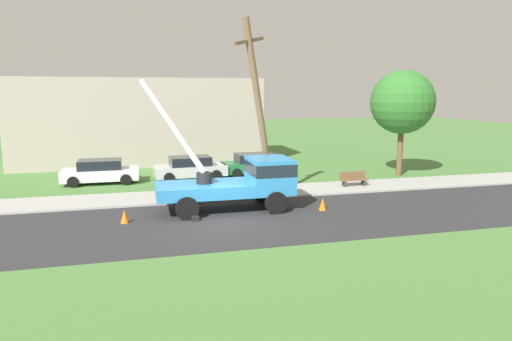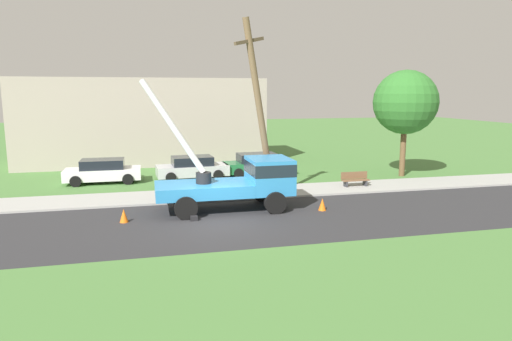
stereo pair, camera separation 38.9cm
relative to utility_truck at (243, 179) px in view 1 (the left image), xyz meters
The scene contains 13 objects.
ground_plane 10.22m from the utility_truck, 97.80° to the left, with size 120.00×120.00×0.00m, color #477538.
road_asphalt 2.79m from the utility_truck, 124.82° to the right, with size 80.00×7.12×0.01m, color #2B2B2D.
sidewalk_strip 3.63m from the utility_truck, 114.12° to the left, with size 80.00×2.97×0.10m, color #9E9E99.
utility_truck is the anchor object (origin of this frame).
leaning_utility_pole 3.76m from the utility_truck, 53.04° to the left, with size 2.47×1.56×8.87m.
traffic_cone_ahead 3.88m from the utility_truck, 18.43° to the right, with size 0.36×0.36×0.56m, color orange.
traffic_cone_behind 5.49m from the utility_truck, 168.72° to the right, with size 0.36×0.36×0.56m, color orange.
parked_sedan_white 10.57m from the utility_truck, 130.54° to the left, with size 4.41×2.03×1.42m.
parked_sedan_silver 8.20m from the utility_truck, 100.66° to the left, with size 4.51×2.21×1.42m.
parked_sedan_green 8.90m from the utility_truck, 71.86° to the left, with size 4.46×2.12×1.42m.
park_bench 7.93m from the utility_truck, 23.47° to the left, with size 1.60×0.45×0.90m.
roadside_tree_near 13.61m from the utility_truck, 26.29° to the left, with size 4.06×4.06×6.78m.
lowrise_building_backdrop 16.66m from the utility_truck, 105.30° to the left, with size 18.00×6.00×6.40m, color #A5998C.
Camera 1 is at (-3.21, -18.09, 5.35)m, focal length 31.83 mm.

